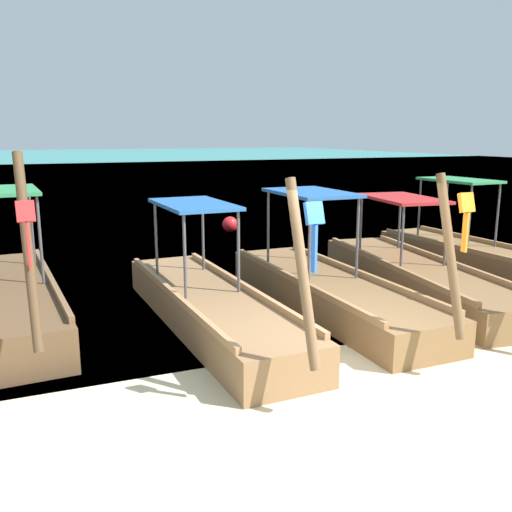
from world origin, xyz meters
name	(u,v)px	position (x,y,z in m)	size (l,w,h in m)	color
ground	(351,382)	(0.00, 0.00, 0.00)	(120.00, 120.00, 0.00)	beige
sea_water	(55,163)	(0.00, 61.17, 0.00)	(120.00, 120.00, 0.00)	teal
longtail_boat_red_ribbon	(21,299)	(-3.86, 4.25, 0.39)	(1.39, 6.13, 2.92)	brown
longtail_boat_blue_ribbon	(210,306)	(-0.99, 2.75, 0.35)	(1.49, 6.34, 2.64)	olive
longtail_boat_orange_ribbon	(328,290)	(1.31, 2.88, 0.34)	(1.44, 6.27, 2.63)	brown
longtail_boat_green_ribbon	(418,276)	(3.51, 3.14, 0.33)	(2.16, 6.71, 2.29)	brown
longtail_boat_yellow_ribbon	(476,255)	(6.08, 4.25, 0.33)	(1.51, 6.12, 2.28)	brown
mooring_buoy_near	(230,224)	(2.44, 11.18, 0.26)	(0.51, 0.51, 0.51)	red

